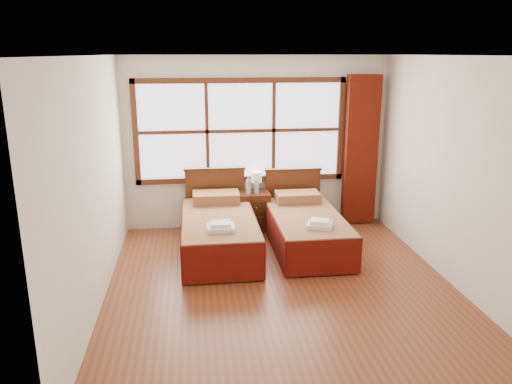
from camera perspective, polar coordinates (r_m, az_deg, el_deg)
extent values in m
plane|color=brown|center=(5.89, 2.95, -10.85)|extent=(4.50, 4.50, 0.00)
plane|color=white|center=(5.28, 3.35, 15.32)|extent=(4.50, 4.50, 0.00)
plane|color=silver|center=(7.62, 0.09, 5.60)|extent=(4.00, 0.00, 4.00)
plane|color=silver|center=(5.45, -18.01, 0.77)|extent=(0.00, 4.50, 4.50)
plane|color=silver|center=(6.12, 21.90, 1.97)|extent=(0.00, 4.50, 4.50)
cube|color=white|center=(7.53, -1.78, 7.01)|extent=(3.00, 0.02, 1.40)
cube|color=#502411|center=(7.65, -1.72, 1.50)|extent=(3.16, 0.06, 0.08)
cube|color=#502411|center=(7.43, -1.82, 12.64)|extent=(3.16, 0.06, 0.08)
cube|color=#502411|center=(7.52, -13.61, 6.57)|extent=(0.08, 0.06, 1.56)
cube|color=#502411|center=(7.81, 9.64, 7.11)|extent=(0.08, 0.06, 1.56)
cube|color=#502411|center=(7.48, -5.61, 6.89)|extent=(0.05, 0.05, 1.40)
cube|color=#502411|center=(7.57, 2.03, 7.06)|extent=(0.05, 0.05, 1.40)
cube|color=#502411|center=(7.51, -1.77, 6.99)|extent=(3.00, 0.05, 0.05)
cube|color=#5C1509|center=(7.87, 11.89, 4.63)|extent=(0.50, 0.16, 2.30)
cube|color=#3B220C|center=(6.80, -4.21, -5.88)|extent=(0.86, 1.72, 0.28)
cube|color=#631F0E|center=(6.71, -4.25, -3.83)|extent=(0.96, 1.90, 0.23)
cube|color=#5E1009|center=(6.75, -8.33, -5.09)|extent=(0.03, 1.90, 0.48)
cube|color=#5E1009|center=(6.79, -0.16, -4.78)|extent=(0.03, 1.90, 0.48)
cube|color=#5E1009|center=(5.88, -3.70, -8.17)|extent=(0.96, 0.03, 0.48)
cube|color=#631F0E|center=(7.31, -4.59, -0.62)|extent=(0.67, 0.39, 0.15)
cube|color=#502411|center=(7.65, -4.69, -0.83)|extent=(0.90, 0.06, 0.93)
cube|color=#3B220C|center=(7.53, -4.77, 2.64)|extent=(0.93, 0.08, 0.04)
cube|color=#3B220C|center=(6.96, 5.80, -5.45)|extent=(0.82, 1.64, 0.27)
cube|color=#631F0E|center=(6.88, 5.85, -3.54)|extent=(0.92, 1.82, 0.22)
cube|color=#5E1009|center=(6.83, 2.05, -4.76)|extent=(0.03, 1.82, 0.45)
cube|color=#5E1009|center=(7.03, 9.49, -4.37)|extent=(0.03, 1.82, 0.45)
cube|color=#5E1009|center=(6.10, 7.74, -7.47)|extent=(0.92, 0.03, 0.45)
cube|color=#631F0E|center=(7.43, 4.75, -0.56)|extent=(0.64, 0.37, 0.14)
cube|color=#502411|center=(7.79, 4.20, -0.67)|extent=(0.85, 0.06, 0.89)
cube|color=#3B220C|center=(7.68, 4.27, 2.59)|extent=(0.89, 0.08, 0.04)
cube|color=#502411|center=(7.61, -0.17, -2.19)|extent=(0.45, 0.40, 0.60)
cube|color=#3B220C|center=(7.45, 0.03, -3.56)|extent=(0.39, 0.02, 0.18)
cube|color=#3B220C|center=(7.37, 0.03, -1.80)|extent=(0.39, 0.02, 0.18)
sphere|color=#A87739|center=(7.43, 0.05, -3.60)|extent=(0.03, 0.03, 0.03)
sphere|color=#A87739|center=(7.36, 0.05, -1.85)|extent=(0.03, 0.03, 0.03)
cube|color=white|center=(6.20, -4.05, -4.08)|extent=(0.33, 0.29, 0.05)
cube|color=white|center=(6.18, -4.06, -3.65)|extent=(0.25, 0.22, 0.05)
cube|color=white|center=(6.41, 7.29, -3.76)|extent=(0.39, 0.36, 0.05)
cube|color=white|center=(6.39, 7.30, -3.37)|extent=(0.29, 0.27, 0.04)
cylinder|color=gold|center=(7.55, 0.04, 0.10)|extent=(0.10, 0.10, 0.02)
cylinder|color=gold|center=(7.53, 0.04, 0.65)|extent=(0.02, 0.02, 0.13)
cylinder|color=white|center=(7.49, 0.04, 1.72)|extent=(0.16, 0.16, 0.16)
cylinder|color=#A0B9CE|center=(7.42, -0.89, 0.61)|extent=(0.06, 0.06, 0.22)
cylinder|color=blue|center=(7.38, -0.90, 1.53)|extent=(0.03, 0.03, 0.03)
cylinder|color=#A0B9CE|center=(7.46, 0.07, 0.65)|extent=(0.06, 0.06, 0.20)
cylinder|color=blue|center=(7.43, 0.07, 1.50)|extent=(0.03, 0.03, 0.03)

